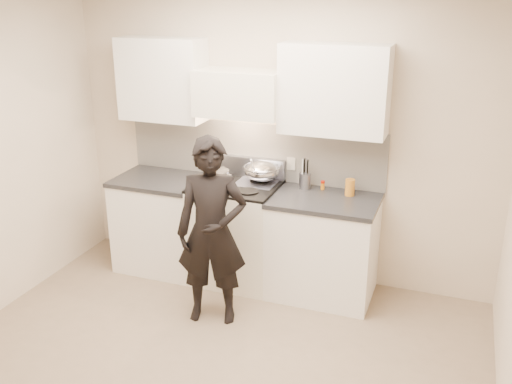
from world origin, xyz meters
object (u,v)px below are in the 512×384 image
counter_right (323,247)px  utensil_crock (305,180)px  person (212,232)px  wok (262,171)px  stove (236,232)px

counter_right → utensil_crock: bearing=142.7°
utensil_crock → person: 1.05m
wok → utensil_crock: wok is taller
stove → counter_right: size_ratio=1.04×
counter_right → person: (-0.75, -0.71, 0.32)m
stove → wok: size_ratio=2.31×
counter_right → wok: bearing=167.1°
counter_right → wok: (-0.63, 0.14, 0.59)m
wok → utensil_crock: 0.40m
utensil_crock → stove: bearing=-163.5°
counter_right → utensil_crock: 0.62m
stove → person: bearing=-83.6°
stove → person: (0.08, -0.71, 0.31)m
stove → utensil_crock: utensil_crock is taller
wok → stove: bearing=-144.1°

